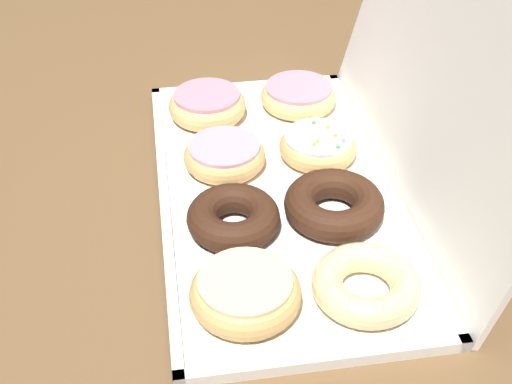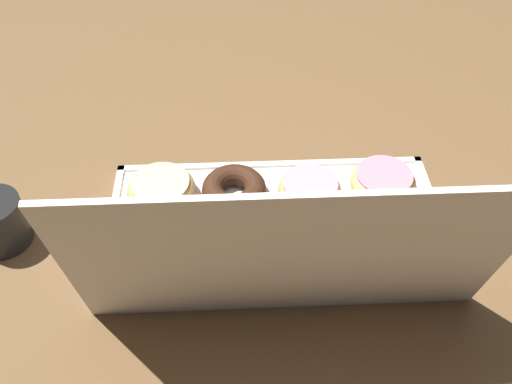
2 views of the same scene
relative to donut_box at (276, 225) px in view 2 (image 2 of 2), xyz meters
The scene contains 11 objects.
ground_plane 0.01m from the donut_box, ahead, with size 3.00×3.00×0.00m, color brown.
donut_box is the anchor object (origin of this frame).
box_lid_open 0.24m from the donut_box, 90.00° to the left, with size 0.56×0.32×0.01m, color white.
pink_frosted_donut_0 0.21m from the donut_box, 159.90° to the right, with size 0.11×0.11×0.04m.
pink_frosted_donut_1 0.09m from the donut_box, 136.15° to the right, with size 0.11×0.11×0.04m.
chocolate_cake_ring_donut_2 0.10m from the donut_box, 43.37° to the right, with size 0.11×0.11×0.04m.
glazed_ring_donut_3 0.21m from the donut_box, 19.36° to the right, with size 0.12×0.12×0.04m.
pink_frosted_donut_4 0.21m from the donut_box, 160.81° to the left, with size 0.12×0.12×0.04m.
sprinkle_donut_5 0.10m from the donut_box, 133.28° to the left, with size 0.11×0.11×0.04m.
chocolate_cake_ring_donut_6 0.09m from the donut_box, 43.28° to the left, with size 0.12×0.12×0.04m.
cruller_donut_7 0.21m from the donut_box, 17.35° to the left, with size 0.12×0.12×0.04m.
Camera 2 is at (0.06, 0.62, 0.71)m, focal length 39.56 mm.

